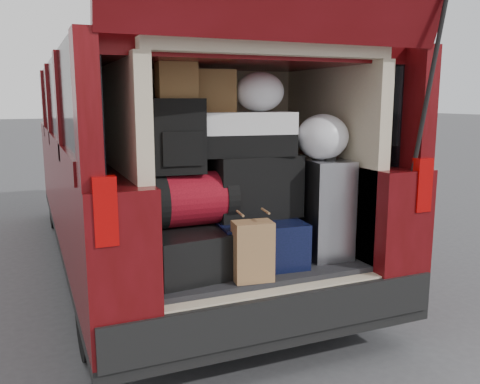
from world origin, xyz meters
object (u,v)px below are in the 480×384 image
object	(u,v)px
black_soft_case	(254,186)
backpack	(178,136)
kraft_bag	(253,251)
red_duffel	(192,199)
twotone_duffel	(244,134)
navy_hardshell	(253,238)
black_hardshell	(182,248)
silver_roller	(322,207)

from	to	relation	value
black_soft_case	backpack	world-z (taller)	backpack
kraft_bag	red_duffel	world-z (taller)	red_duffel
kraft_bag	backpack	world-z (taller)	backpack
twotone_duffel	navy_hardshell	bearing A→B (deg)	-31.86
black_hardshell	red_duffel	bearing A→B (deg)	7.93
backpack	twotone_duffel	world-z (taller)	backpack
black_soft_case	backpack	bearing A→B (deg)	-175.79
black_hardshell	red_duffel	distance (m)	0.28
kraft_bag	twotone_duffel	bearing A→B (deg)	80.90
black_hardshell	black_soft_case	bearing A→B (deg)	-1.17
black_hardshell	black_soft_case	xyz separation A→B (m)	(0.46, 0.04, 0.32)
black_hardshell	silver_roller	size ratio (longest dim) A/B	1.04
kraft_bag	backpack	xyz separation A→B (m)	(-0.30, 0.31, 0.59)
black_hardshell	silver_roller	xyz separation A→B (m)	(0.87, -0.06, 0.17)
silver_roller	kraft_bag	xyz separation A→B (m)	(-0.58, -0.25, -0.14)
silver_roller	red_duffel	distance (m)	0.81
navy_hardshell	silver_roller	distance (m)	0.47
black_hardshell	kraft_bag	world-z (taller)	kraft_bag
black_hardshell	black_soft_case	world-z (taller)	black_soft_case
black_hardshell	twotone_duffel	world-z (taller)	twotone_duffel
kraft_bag	backpack	bearing A→B (deg)	140.75
kraft_bag	black_soft_case	world-z (taller)	black_soft_case
backpack	twotone_duffel	bearing A→B (deg)	12.09
navy_hardshell	silver_roller	world-z (taller)	silver_roller
black_hardshell	backpack	xyz separation A→B (m)	(-0.01, 0.00, 0.62)
backpack	twotone_duffel	xyz separation A→B (m)	(0.40, 0.04, 0.00)
navy_hardshell	black_soft_case	size ratio (longest dim) A/B	1.18
black_hardshell	black_soft_case	size ratio (longest dim) A/B	1.22
silver_roller	backpack	world-z (taller)	backpack
kraft_bag	black_soft_case	distance (m)	0.48
black_soft_case	red_duffel	bearing A→B (deg)	-176.93
black_hardshell	red_duffel	world-z (taller)	red_duffel
twotone_duffel	silver_roller	bearing A→B (deg)	-4.81
black_hardshell	kraft_bag	size ratio (longest dim) A/B	1.94
red_duffel	backpack	world-z (taller)	backpack
kraft_bag	backpack	size ratio (longest dim) A/B	0.79
navy_hardshell	black_soft_case	bearing A→B (deg)	57.07
red_duffel	twotone_duffel	bearing A→B (deg)	4.08
navy_hardshell	silver_roller	size ratio (longest dim) A/B	1.01
red_duffel	black_hardshell	bearing A→B (deg)	-166.62
silver_roller	black_soft_case	xyz separation A→B (m)	(-0.41, 0.10, 0.15)
twotone_duffel	black_hardshell	bearing A→B (deg)	-166.73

